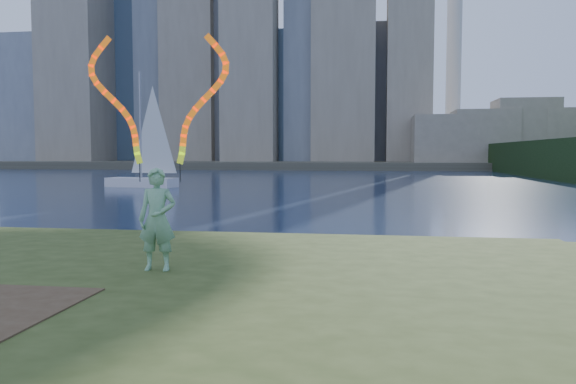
# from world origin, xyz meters

# --- Properties ---
(ground) EXTENTS (320.00, 320.00, 0.00)m
(ground) POSITION_xyz_m (0.00, 0.00, 0.00)
(ground) COLOR #1A2843
(ground) RESTS_ON ground
(grassy_knoll) EXTENTS (20.00, 18.00, 0.80)m
(grassy_knoll) POSITION_xyz_m (0.00, -2.30, 0.34)
(grassy_knoll) COLOR #344318
(grassy_knoll) RESTS_ON ground
(far_shore) EXTENTS (320.00, 40.00, 1.20)m
(far_shore) POSITION_xyz_m (0.00, 95.00, 0.60)
(far_shore) COLOR #494435
(far_shore) RESTS_ON ground
(woman_with_ribbons) EXTENTS (2.04, 0.44, 4.01)m
(woman_with_ribbons) POSITION_xyz_m (-0.36, -0.34, 2.21)
(woman_with_ribbons) COLOR #20752C
(woman_with_ribbons) RESTS_ON grassy_knoll
(sailboat) EXTENTS (5.97, 2.70, 8.95)m
(sailboat) POSITION_xyz_m (-14.49, 32.60, 1.54)
(sailboat) COLOR white
(sailboat) RESTS_ON ground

